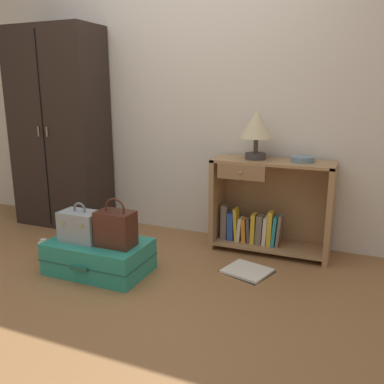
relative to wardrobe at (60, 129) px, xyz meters
name	(u,v)px	position (x,y,z in m)	size (l,w,h in m)	color
ground_plane	(105,300)	(1.29, -1.20, -0.95)	(9.00, 9.00, 0.00)	olive
back_wall	(194,92)	(1.29, 0.30, 0.35)	(6.40, 0.10, 2.60)	silver
wardrobe	(60,129)	(0.00, 0.00, 0.00)	(0.90, 0.47, 1.89)	black
bookshelf	(267,208)	(2.05, 0.05, -0.58)	(0.97, 0.37, 0.77)	#A37A51
table_lamp	(257,127)	(1.94, 0.05, 0.09)	(0.27, 0.27, 0.40)	#3D3838
bowl	(302,159)	(2.31, 0.07, -0.15)	(0.18, 0.18, 0.04)	slate
suitcase_large	(99,256)	(1.01, -0.86, -0.83)	(0.74, 0.48, 0.24)	teal
train_case	(81,226)	(0.88, -0.89, -0.59)	(0.30, 0.19, 0.29)	#8E99A3
handbag	(116,228)	(1.18, -0.88, -0.58)	(0.27, 0.17, 0.35)	#472319
bottle	(44,250)	(0.46, -0.83, -0.87)	(0.08, 0.08, 0.17)	white
open_book_on_floor	(247,271)	(2.03, -0.44, -0.94)	(0.41, 0.39, 0.02)	white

